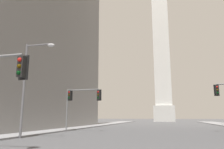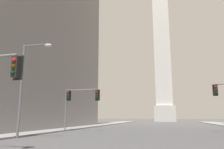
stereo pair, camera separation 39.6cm
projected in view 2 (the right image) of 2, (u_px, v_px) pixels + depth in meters
sidewalk_left at (68, 128)px, 32.06m from camera, size 5.00×100.55×0.15m
obelisk at (162, 41)px, 85.77m from camera, size 7.50×7.50×65.03m
traffic_light_mid_left at (77, 99)px, 26.51m from camera, size 4.52×0.51×5.01m
street_lamp at (26, 79)px, 18.18m from camera, size 2.71×0.36×7.82m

